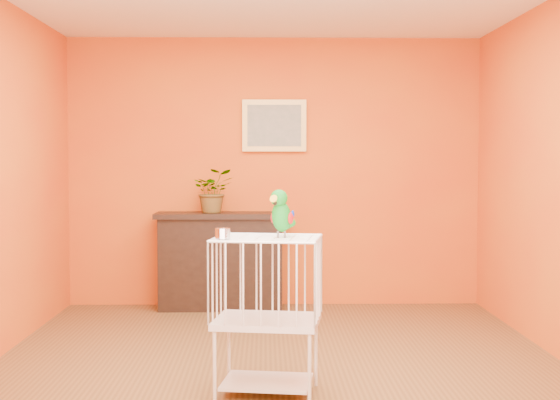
{
  "coord_description": "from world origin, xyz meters",
  "views": [
    {
      "loc": [
        -0.09,
        -5.35,
        1.42
      ],
      "look_at": [
        -0.0,
        -0.66,
        1.18
      ],
      "focal_mm": 50.0,
      "sensor_mm": 36.0,
      "label": 1
    }
  ],
  "objects": [
    {
      "name": "framed_picture",
      "position": [
        0.0,
        2.22,
        1.75
      ],
      "size": [
        0.62,
        0.04,
        0.5
      ],
      "color": "#C09144",
      "rests_on": "room_shell"
    },
    {
      "name": "room_shell",
      "position": [
        0.0,
        0.0,
        1.58
      ],
      "size": [
        4.5,
        4.5,
        4.5
      ],
      "color": "#D86114",
      "rests_on": "ground"
    },
    {
      "name": "console_cabinet",
      "position": [
        -0.51,
        2.03,
        0.46
      ],
      "size": [
        1.24,
        0.44,
        0.92
      ],
      "color": "black",
      "rests_on": "ground"
    },
    {
      "name": "parrot",
      "position": [
        0.01,
        -0.71,
        1.1
      ],
      "size": [
        0.18,
        0.25,
        0.29
      ],
      "rotation": [
        0.0,
        0.0,
        -0.48
      ],
      "color": "#59544C",
      "rests_on": "birdcage"
    },
    {
      "name": "feed_cup",
      "position": [
        -0.34,
        -0.81,
        0.99
      ],
      "size": [
        0.09,
        0.09,
        0.06
      ],
      "primitive_type": "cylinder",
      "color": "silver",
      "rests_on": "birdcage"
    },
    {
      "name": "birdcage",
      "position": [
        -0.08,
        -0.69,
        0.5
      ],
      "size": [
        0.68,
        0.56,
        0.96
      ],
      "rotation": [
        0.0,
        0.0,
        -0.15
      ],
      "color": "silver",
      "rests_on": "ground"
    },
    {
      "name": "ground",
      "position": [
        0.0,
        0.0,
        0.0
      ],
      "size": [
        4.5,
        4.5,
        0.0
      ],
      "primitive_type": "plane",
      "color": "brown",
      "rests_on": "ground"
    },
    {
      "name": "potted_plant",
      "position": [
        -0.58,
        2.01,
        1.08
      ],
      "size": [
        0.43,
        0.47,
        0.32
      ],
      "primitive_type": "imported",
      "rotation": [
        0.0,
        0.0,
        0.16
      ],
      "color": "#26722D",
      "rests_on": "console_cabinet"
    }
  ]
}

